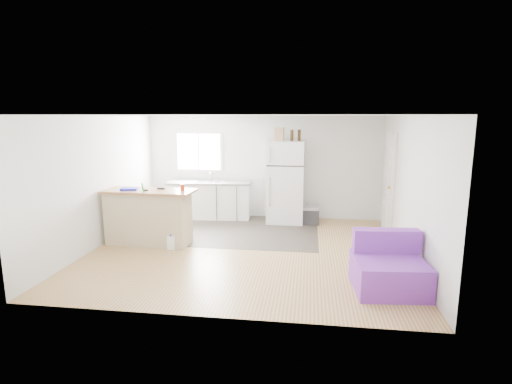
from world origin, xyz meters
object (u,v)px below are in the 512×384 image
refrigerator (286,182)px  cardboard_box (279,134)px  peninsula (149,217)px  red_cup (182,187)px  purple_seat (389,269)px  bottle_left (292,135)px  kitchen_cabinets (210,199)px  mop (143,233)px  cooler (307,215)px  cleaner_jug (171,243)px  blue_tray (129,189)px  bottle_right (299,135)px

refrigerator → cardboard_box: 1.09m
peninsula → red_cup: size_ratio=14.33×
purple_seat → bottle_left: bearing=110.0°
kitchen_cabinets → mop: mop is taller
cooler → cleaner_jug: 3.25m
kitchen_cabinets → cooler: 2.34m
blue_tray → peninsula: bearing=6.5°
kitchen_cabinets → peninsula: size_ratio=1.16×
kitchen_cabinets → red_cup: red_cup is taller
red_cup → kitchen_cabinets: bearing=90.7°
cleaner_jug → peninsula: bearing=147.2°
red_cup → blue_tray: 1.01m
cooler → cleaner_jug: size_ratio=1.79×
mop → blue_tray: size_ratio=4.03×
kitchen_cabinets → red_cup: bearing=-93.7°
red_cup → refrigerator: bearing=47.7°
refrigerator → red_cup: bearing=-131.7°
kitchen_cabinets → cooler: (2.31, -0.20, -0.24)m
cleaner_jug → bottle_left: bottle_left is taller
kitchen_cabinets → blue_tray: (-0.98, -2.11, 0.61)m
blue_tray → purple_seat: bearing=-18.1°
kitchen_cabinets → purple_seat: (3.46, -3.56, -0.16)m
refrigerator → blue_tray: 3.44m
purple_seat → cardboard_box: bearing=113.6°
peninsula → bottle_right: size_ratio=6.88×
refrigerator → bottle_left: 1.06m
peninsula → cleaner_jug: 0.72m
peninsula → bottle_left: (2.58, 1.86, 1.45)m
cooler → purple_seat: purple_seat is taller
red_cup → cardboard_box: cardboard_box is taller
blue_tray → bottle_left: bottle_left is taller
bottle_left → bottle_right: 0.19m
cooler → bottle_right: 1.79m
refrigerator → bottle_left: size_ratio=7.39×
kitchen_cabinets → blue_tray: size_ratio=6.65×
cooler → blue_tray: blue_tray is taller
peninsula → red_cup: 0.88m
purple_seat → bottle_right: size_ratio=4.06×
cooler → bottle_left: bearing=179.2°
bottle_right → red_cup: bearing=-136.7°
cleaner_jug → blue_tray: size_ratio=1.00×
peninsula → blue_tray: bearing=-170.7°
refrigerator → cardboard_box: size_ratio=6.16×
cooler → cleaner_jug: (-2.43, -2.15, -0.07)m
peninsula → refrigerator: refrigerator is taller
refrigerator → blue_tray: refrigerator is taller
cardboard_box → red_cup: bearing=-131.0°
purple_seat → cardboard_box: 4.20m
cooler → mop: bearing=-148.8°
cleaner_jug → mop: size_ratio=0.25×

